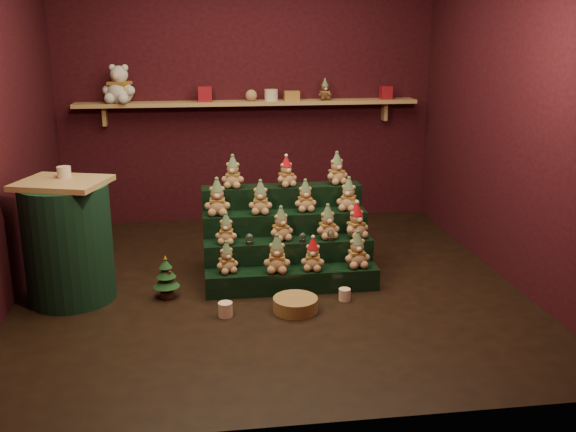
{
  "coord_description": "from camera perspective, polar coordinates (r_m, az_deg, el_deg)",
  "views": [
    {
      "loc": [
        -0.53,
        -4.95,
        2.03
      ],
      "look_at": [
        0.19,
        0.25,
        0.51
      ],
      "focal_mm": 40.0,
      "sensor_mm": 36.0,
      "label": 1
    }
  ],
  "objects": [
    {
      "name": "back_wall",
      "position": [
        7.04,
        -3.62,
        10.97
      ],
      "size": [
        4.0,
        0.1,
        2.8
      ],
      "primitive_type": "cube",
      "color": "black",
      "rests_on": "ground"
    },
    {
      "name": "riser_tier_midfront",
      "position": [
        5.38,
        0.05,
        -3.97
      ],
      "size": [
        1.4,
        0.22,
        0.36
      ],
      "primitive_type": "cube",
      "color": "black",
      "rests_on": "ground"
    },
    {
      "name": "gift_tin_cream",
      "position": [
        6.87,
        -1.5,
        10.7
      ],
      "size": [
        0.14,
        0.14,
        0.12
      ],
      "primitive_type": "cylinder",
      "color": "beige",
      "rests_on": "back_shelf"
    },
    {
      "name": "shelf_plush_ball",
      "position": [
        6.85,
        -3.28,
        10.66
      ],
      "size": [
        0.12,
        0.12,
        0.12
      ],
      "primitive_type": "sphere",
      "color": "tan",
      "rests_on": "back_shelf"
    },
    {
      "name": "teddy_12",
      "position": [
        5.57,
        -4.92,
        3.94
      ],
      "size": [
        0.23,
        0.22,
        0.28
      ],
      "primitive_type": null,
      "rotation": [
        0.0,
        0.0,
        -0.22
      ],
      "color": "tan",
      "rests_on": "riser_tier_back"
    },
    {
      "name": "side_table",
      "position": [
        5.21,
        -18.97,
        -2.15
      ],
      "size": [
        0.75,
        0.68,
        0.96
      ],
      "rotation": [
        0.0,
        0.0,
        -0.31
      ],
      "color": "tan",
      "rests_on": "ground"
    },
    {
      "name": "mini_christmas_tree",
      "position": [
        5.14,
        -10.77,
        -5.35
      ],
      "size": [
        0.21,
        0.21,
        0.35
      ],
      "rotation": [
        0.0,
        0.0,
        0.11
      ],
      "color": "#402D17",
      "rests_on": "ground"
    },
    {
      "name": "snow_globe_b",
      "position": [
        5.27,
        1.31,
        -1.91
      ],
      "size": [
        0.06,
        0.06,
        0.08
      ],
      "color": "black",
      "rests_on": "riser_tier_midfront"
    },
    {
      "name": "teddy_1",
      "position": [
        5.09,
        -0.98,
        -3.38
      ],
      "size": [
        0.24,
        0.22,
        0.3
      ],
      "primitive_type": null,
      "rotation": [
        0.0,
        0.0,
        -0.15
      ],
      "color": "tan",
      "rests_on": "riser_tier_front"
    },
    {
      "name": "teddy_10",
      "position": [
        5.49,
        1.54,
        1.81
      ],
      "size": [
        0.2,
        0.18,
        0.27
      ],
      "primitive_type": null,
      "rotation": [
        0.0,
        0.0,
        0.07
      ],
      "color": "tan",
      "rests_on": "riser_tier_midback"
    },
    {
      "name": "scarf_gift_box",
      "position": [
        6.9,
        0.34,
        10.64
      ],
      "size": [
        0.16,
        0.1,
        0.1
      ],
      "primitive_type": "cube",
      "color": "#CE5A1D",
      "rests_on": "back_shelf"
    },
    {
      "name": "right_wall",
      "position": [
        5.62,
        19.76,
        8.76
      ],
      "size": [
        0.1,
        4.0,
        2.8
      ],
      "primitive_type": "cube",
      "color": "black",
      "rests_on": "ground"
    },
    {
      "name": "back_shelf",
      "position": [
        6.88,
        -3.49,
        9.96
      ],
      "size": [
        3.6,
        0.26,
        0.24
      ],
      "color": "tan",
      "rests_on": "ground"
    },
    {
      "name": "gift_tin_red_b",
      "position": [
        7.12,
        8.68,
        10.79
      ],
      "size": [
        0.12,
        0.12,
        0.14
      ],
      "primitive_type": "cube",
      "color": "maroon",
      "rests_on": "back_shelf"
    },
    {
      "name": "teddy_5",
      "position": [
        5.29,
        -0.63,
        -0.7
      ],
      "size": [
        0.24,
        0.23,
        0.28
      ],
      "primitive_type": null,
      "rotation": [
        0.0,
        0.0,
        0.3
      ],
      "color": "tan",
      "rests_on": "riser_tier_midfront"
    },
    {
      "name": "teddy_9",
      "position": [
        5.41,
        -2.46,
        1.66
      ],
      "size": [
        0.23,
        0.21,
        0.28
      ],
      "primitive_type": null,
      "rotation": [
        0.0,
        0.0,
        -0.16
      ],
      "color": "tan",
      "rests_on": "riser_tier_midback"
    },
    {
      "name": "riser_tier_front",
      "position": [
        5.21,
        0.38,
        -5.72
      ],
      "size": [
        1.4,
        0.22,
        0.18
      ],
      "primitive_type": "cube",
      "color": "black",
      "rests_on": "ground"
    },
    {
      "name": "teddy_4",
      "position": [
        5.23,
        -5.51,
        -1.12
      ],
      "size": [
        0.21,
        0.19,
        0.25
      ],
      "primitive_type": null,
      "rotation": [
        0.0,
        0.0,
        -0.19
      ],
      "color": "tan",
      "rests_on": "riser_tier_midfront"
    },
    {
      "name": "wicker_basket",
      "position": [
        4.86,
        0.66,
        -7.87
      ],
      "size": [
        0.43,
        0.43,
        0.11
      ],
      "primitive_type": "cylinder",
      "rotation": [
        0.0,
        0.0,
        0.34
      ],
      "color": "#A07940",
      "rests_on": "ground"
    },
    {
      "name": "snow_globe_a",
      "position": [
        5.22,
        -3.45,
        -2.04
      ],
      "size": [
        0.07,
        0.07,
        0.09
      ],
      "color": "black",
      "rests_on": "riser_tier_midfront"
    },
    {
      "name": "teddy_11",
      "position": [
        5.52,
        5.41,
        1.93
      ],
      "size": [
        0.26,
        0.25,
        0.28
      ],
      "primitive_type": null,
      "rotation": [
        0.0,
        0.0,
        -0.43
      ],
      "color": "tan",
      "rests_on": "riser_tier_midback"
    },
    {
      "name": "ground",
      "position": [
        5.37,
        -1.66,
        -6.07
      ],
      "size": [
        4.0,
        4.0,
        0.0
      ],
      "primitive_type": "plane",
      "color": "black",
      "rests_on": "ground"
    },
    {
      "name": "teddy_6",
      "position": [
        5.35,
        3.53,
        -0.51
      ],
      "size": [
        0.23,
        0.22,
        0.28
      ],
      "primitive_type": null,
      "rotation": [
        0.0,
        0.0,
        0.2
      ],
      "color": "tan",
      "rests_on": "riser_tier_midfront"
    },
    {
      "name": "mug_left",
      "position": [
        4.8,
        -5.59,
        -8.26
      ],
      "size": [
        0.11,
        0.11,
        0.11
      ],
      "primitive_type": "cylinder",
      "color": "beige",
      "rests_on": "ground"
    },
    {
      "name": "white_bear",
      "position": [
        6.85,
        -14.77,
        11.71
      ],
      "size": [
        0.43,
        0.41,
        0.49
      ],
      "primitive_type": null,
      "rotation": [
        0.0,
        0.0,
        -0.33
      ],
      "color": "silver",
      "rests_on": "back_shelf"
    },
    {
      "name": "teddy_0",
      "position": [
        5.11,
        -5.49,
        -3.68
      ],
      "size": [
        0.22,
        0.21,
        0.25
      ],
      "primitive_type": null,
      "rotation": [
        0.0,
        0.0,
        0.34
      ],
      "color": "tan",
      "rests_on": "riser_tier_front"
    },
    {
      "name": "riser_tier_back",
      "position": [
        5.74,
        -0.56,
        -0.79
      ],
      "size": [
        1.4,
        0.22,
        0.72
      ],
      "primitive_type": "cube",
      "color": "black",
      "rests_on": "ground"
    },
    {
      "name": "mug_right",
      "position": [
        5.07,
        5.05,
        -6.96
      ],
      "size": [
        0.09,
        0.09,
        0.09
      ],
      "primitive_type": "cylinder",
      "color": "beige",
      "rests_on": "ground"
    },
    {
      "name": "teddy_13",
      "position": [
        5.6,
        -0.16,
        3.97
      ],
      "size": [
        0.23,
        0.22,
        0.26
      ],
      "primitive_type": null,
      "rotation": [
        0.0,
        0.0,
        0.38
      ],
      "color": "tan",
      "rests_on": "riser_tier_back"
    },
    {
      "name": "gift_tin_red_a",
      "position": [
        6.83,
        -7.4,
        10.7
      ],
      "size": [
        0.14,
        0.14,
        0.16
      ],
      "primitive_type": "cube",
      "color": "maroon",
      "rests_on": "back_shelf"
    },
    {
      "name": "teddy_2",
      "position": [
        5.14,
        2.23,
        -3.39
      ],
      "size": [
        0.23,
        0.21,
        0.26
      ],
      "primitive_type": null,
      "rotation": [
        0.0,
        0.0,
        -0.25
      ],
      "color": "tan",
      "rests_on": "riser_tier_front"
    },
    {
      "name": "teddy_14",
      "position": [
        5.71,
        4.35,
        4.24
      ],
      "size": [
        0.24,
        0.23,
        0.28
      ],
      "primitive_type": null,
      "rotation": [
        0.0,
        0.0,
        0.3
      ],
      "color": "tan",
      "rests_on": "riser_tier_back"
    },
    {
      "name": "table_ornament",
      "position": [
        5.18,
        -19.29,
        3.72
      ],
      "size": [
        0.1,
        0.1,
        0.08
      ],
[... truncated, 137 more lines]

